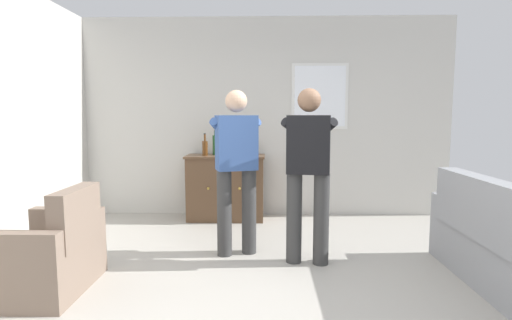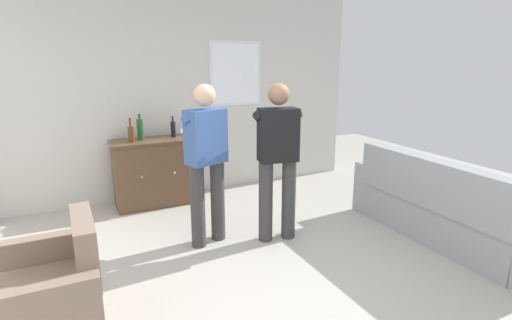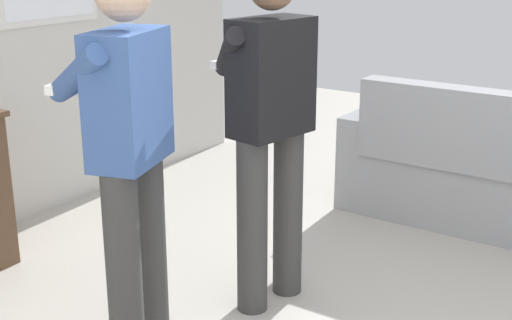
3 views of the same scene
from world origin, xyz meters
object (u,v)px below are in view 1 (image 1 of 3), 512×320
(bottle_wine_green, at_px, (215,145))
(person_standing_left, at_px, (236,164))
(bottle_spirits_clear, at_px, (205,147))
(person_standing_right, at_px, (308,167))
(armchair, at_px, (50,256))
(bottle_liquor_amber, at_px, (247,147))
(sideboard_cabinet, at_px, (226,187))

(bottle_wine_green, relative_size, person_standing_left, 0.20)
(bottle_spirits_clear, distance_m, person_standing_right, 2.01)
(bottle_wine_green, height_order, person_standing_left, person_standing_left)
(armchair, distance_m, bottle_liquor_amber, 2.88)
(armchair, relative_size, bottle_liquor_amber, 3.16)
(armchair, distance_m, person_standing_left, 1.83)
(person_standing_left, bearing_deg, bottle_spirits_clear, 111.39)
(bottle_wine_green, relative_size, person_standing_right, 0.20)
(person_standing_right, bearing_deg, sideboard_cabinet, 120.62)
(sideboard_cabinet, xyz_separation_m, bottle_wine_green, (-0.14, 0.04, 0.59))
(sideboard_cabinet, distance_m, person_standing_right, 1.95)
(person_standing_left, xyz_separation_m, person_standing_right, (0.71, -0.24, 0.00))
(bottle_liquor_amber, distance_m, person_standing_left, 1.45)
(armchair, relative_size, sideboard_cabinet, 0.83)
(bottle_liquor_amber, distance_m, bottle_spirits_clear, 0.57)
(armchair, relative_size, bottle_spirits_clear, 2.93)
(bottle_spirits_clear, xyz_separation_m, person_standing_right, (1.24, -1.59, -0.06))
(sideboard_cabinet, height_order, bottle_liquor_amber, bottle_liquor_amber)
(bottle_liquor_amber, relative_size, person_standing_left, 0.17)
(bottle_liquor_amber, relative_size, person_standing_right, 0.17)
(sideboard_cabinet, height_order, bottle_wine_green, bottle_wine_green)
(bottle_wine_green, xyz_separation_m, person_standing_right, (1.10, -1.67, -0.09))
(bottle_spirits_clear, bearing_deg, armchair, -112.06)
(sideboard_cabinet, relative_size, person_standing_right, 0.64)
(person_standing_left, bearing_deg, sideboard_cabinet, 100.44)
(person_standing_right, bearing_deg, armchair, -162.37)
(bottle_wine_green, relative_size, bottle_spirits_clear, 1.12)
(bottle_spirits_clear, xyz_separation_m, person_standing_left, (0.53, -1.35, -0.06))
(sideboard_cabinet, distance_m, person_standing_left, 1.50)
(sideboard_cabinet, bearing_deg, bottle_spirits_clear, -171.66)
(bottle_spirits_clear, distance_m, person_standing_left, 1.45)
(bottle_liquor_amber, bearing_deg, bottle_spirits_clear, -170.14)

